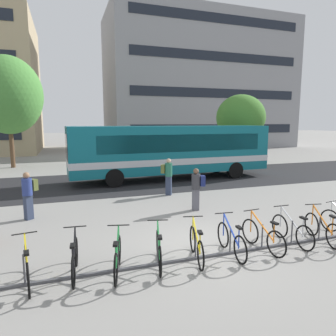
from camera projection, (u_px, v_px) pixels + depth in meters
ground at (203, 246)px, 8.49m from camera, size 200.00×200.00×0.00m
bus_lane_asphalt at (130, 181)px, 17.72m from camera, size 80.00×7.20×0.01m
city_bus at (171, 150)px, 18.25m from camera, size 12.10×2.98×3.20m
bike_rack at (213, 253)px, 7.80m from camera, size 9.78×0.13×0.70m
parked_bicycle_yellow_0 at (27, 268)px, 6.39m from camera, size 0.52×1.71×0.99m
parked_bicycle_black_1 at (75, 260)px, 6.78m from camera, size 0.52×1.72×0.99m
parked_bicycle_green_2 at (118, 258)px, 6.87m from camera, size 0.60×1.69×0.99m
parked_bicycle_green_3 at (159, 251)px, 7.25m from camera, size 0.60×1.68×0.99m
parked_bicycle_yellow_4 at (196, 246)px, 7.55m from camera, size 0.58×1.69×0.99m
parked_bicycle_blue_5 at (231, 241)px, 7.87m from camera, size 0.52×1.72×0.99m
parked_bicycle_orange_6 at (263, 236)px, 8.18m from camera, size 0.52×1.72×0.99m
parked_bicycle_silver_7 at (292, 231)px, 8.59m from camera, size 0.52×1.72×0.99m
parked_bicycle_orange_8 at (322, 229)px, 8.74m from camera, size 0.53×1.70×0.99m
commuter_olive_pack_0 at (28, 192)px, 10.70m from camera, size 0.60×0.57×1.70m
commuter_navy_pack_1 at (197, 186)px, 11.83m from camera, size 0.58×0.43×1.66m
commuter_olive_pack_2 at (168, 174)px, 14.32m from camera, size 0.61×0.54×1.74m
street_tree_0 at (8, 95)px, 22.45m from camera, size 4.92×4.92×8.26m
street_tree_1 at (241, 117)px, 24.36m from camera, size 3.88×3.88×5.61m
building_right_wing at (199, 84)px, 42.69m from camera, size 25.10×11.79×17.40m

